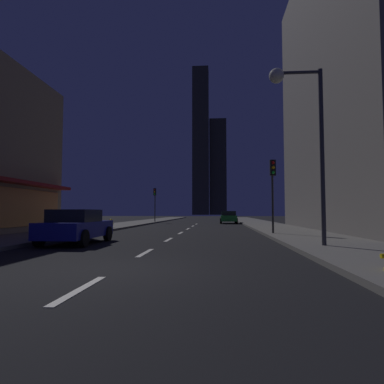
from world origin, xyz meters
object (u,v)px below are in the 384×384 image
at_px(car_parked_near, 76,226).
at_px(car_parked_far, 228,217).
at_px(traffic_light_near_right, 273,179).
at_px(street_lamp_right, 298,112).
at_px(fire_hydrant_far_left, 111,223).
at_px(traffic_light_far_left, 155,197).

distance_m(car_parked_near, car_parked_far, 26.41).
xyz_separation_m(car_parked_near, traffic_light_near_right, (9.10, 5.42, 2.45)).
height_order(car_parked_near, street_lamp_right, street_lamp_right).
bearing_deg(fire_hydrant_far_left, traffic_light_near_right, -28.41).
distance_m(traffic_light_near_right, street_lamp_right, 7.01).
height_order(fire_hydrant_far_left, street_lamp_right, street_lamp_right).
xyz_separation_m(car_parked_near, car_parked_far, (7.20, 25.41, 0.00)).
relative_size(car_parked_near, traffic_light_near_right, 1.01).
distance_m(car_parked_near, street_lamp_right, 10.06).
relative_size(car_parked_far, traffic_light_far_left, 1.01).
bearing_deg(street_lamp_right, car_parked_far, 93.81).
relative_size(fire_hydrant_far_left, traffic_light_far_left, 0.16).
distance_m(car_parked_far, traffic_light_far_left, 9.65).
xyz_separation_m(car_parked_far, fire_hydrant_far_left, (-9.50, -13.82, -0.29)).
bearing_deg(traffic_light_far_left, traffic_light_near_right, -63.52).
bearing_deg(car_parked_near, traffic_light_near_right, 30.79).
height_order(car_parked_near, fire_hydrant_far_left, car_parked_near).
distance_m(car_parked_far, fire_hydrant_far_left, 16.78).
bearing_deg(street_lamp_right, fire_hydrant_far_left, 131.12).
height_order(fire_hydrant_far_left, traffic_light_near_right, traffic_light_near_right).
height_order(fire_hydrant_far_left, traffic_light_far_left, traffic_light_far_left).
xyz_separation_m(car_parked_near, traffic_light_far_left, (-1.90, 27.50, 2.45)).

